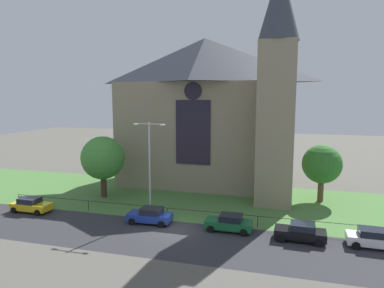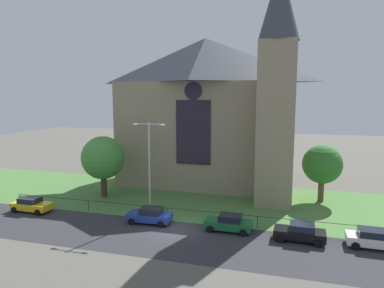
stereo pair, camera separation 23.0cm
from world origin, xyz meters
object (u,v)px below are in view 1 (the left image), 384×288
object	(u,v)px
streetlamp_near	(149,159)
parked_car_yellow	(31,205)
parked_car_blue	(150,215)
tree_right_far	(322,164)
parked_car_black	(301,232)
tree_left_near	(103,158)
parked_car_green	(229,223)
parked_car_white	(374,238)
church_building	(209,110)

from	to	relation	value
streetlamp_near	parked_car_yellow	xyz separation A→B (m)	(-12.84, -1.76, -5.26)
streetlamp_near	parked_car_blue	bearing A→B (deg)	-68.38
tree_right_far	parked_car_black	bearing A→B (deg)	-101.91
parked_car_black	tree_left_near	bearing A→B (deg)	-15.50
parked_car_yellow	parked_car_green	distance (m)	21.08
parked_car_black	parked_car_white	xyz separation A→B (m)	(5.67, 0.20, 0.00)
streetlamp_near	parked_car_white	distance (m)	20.83
streetlamp_near	parked_car_white	size ratio (longest dim) A/B	2.27
parked_car_blue	parked_car_black	bearing A→B (deg)	176.72
parked_car_blue	parked_car_green	world-z (taller)	same
tree_right_far	streetlamp_near	size ratio (longest dim) A/B	0.69
tree_right_far	parked_car_green	distance (m)	15.13
tree_left_near	church_building	bearing A→B (deg)	42.63
parked_car_yellow	parked_car_green	bearing A→B (deg)	1.71
parked_car_yellow	parked_car_white	size ratio (longest dim) A/B	0.99
tree_left_near	parked_car_blue	world-z (taller)	tree_left_near
parked_car_blue	parked_car_white	size ratio (longest dim) A/B	1.00
tree_right_far	parked_car_black	xyz separation A→B (m)	(-2.60, -12.32, -3.63)
parked_car_blue	tree_right_far	bearing A→B (deg)	-145.61
tree_right_far	parked_car_green	bearing A→B (deg)	-126.68
parked_car_black	parked_car_blue	bearing A→B (deg)	0.34
parked_car_blue	parked_car_white	distance (m)	19.51
parked_car_blue	parked_car_green	distance (m)	7.67
tree_left_near	parked_car_white	bearing A→B (deg)	-13.88
parked_car_white	tree_left_near	bearing A→B (deg)	167.73
tree_left_near	parked_car_blue	bearing A→B (deg)	-37.46
streetlamp_near	parked_car_green	xyz separation A→B (m)	(8.24, -1.35, -5.26)
parked_car_blue	parked_car_black	xyz separation A→B (m)	(13.84, -0.43, 0.00)
parked_car_blue	parked_car_green	xyz separation A→B (m)	(7.66, 0.11, 0.00)
tree_left_near	parked_car_white	world-z (taller)	tree_left_near
church_building	parked_car_black	bearing A→B (deg)	-55.27
parked_car_green	parked_car_white	bearing A→B (deg)	178.72
tree_left_near	streetlamp_near	bearing A→B (deg)	-32.75
tree_right_far	parked_car_blue	size ratio (longest dim) A/B	1.57
parked_car_white	church_building	bearing A→B (deg)	137.62
tree_right_far	parked_car_blue	distance (m)	20.61
streetlamp_near	tree_right_far	bearing A→B (deg)	31.52
parked_car_yellow	parked_car_black	bearing A→B (deg)	0.31
tree_right_far	streetlamp_near	distance (m)	20.03
church_building	parked_car_white	bearing A→B (deg)	-43.99
streetlamp_near	parked_car_blue	xyz separation A→B (m)	(0.58, -1.46, -5.26)
tree_right_far	parked_car_yellow	world-z (taller)	tree_right_far
parked_car_yellow	parked_car_green	size ratio (longest dim) A/B	1.00
parked_car_blue	parked_car_green	size ratio (longest dim) A/B	1.01
parked_car_yellow	parked_car_green	xyz separation A→B (m)	(21.08, 0.42, 0.00)
parked_car_yellow	parked_car_blue	distance (m)	13.42
streetlamp_near	tree_left_near	bearing A→B (deg)	147.25
parked_car_green	parked_car_white	size ratio (longest dim) A/B	0.99
parked_car_yellow	parked_car_black	world-z (taller)	same
church_building	tree_left_near	size ratio (longest dim) A/B	3.51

